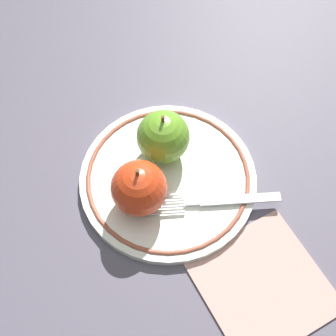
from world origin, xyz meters
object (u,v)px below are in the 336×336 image
Objects in this scene: napkin_folded at (263,284)px; apple_second_whole at (163,137)px; plate at (168,178)px; fork at (211,201)px; apple_red_whole at (137,185)px.

apple_second_whole is at bearing 179.46° from napkin_folded.
plate is 0.06m from apple_second_whole.
napkin_folded is (0.11, -0.01, -0.01)m from fork.
apple_red_whole reaches higher than plate.
apple_red_whole is 0.45× the size of fork.
plate is at bearing -38.47° from fork.
apple_red_whole is at bearing -58.31° from apple_second_whole.
napkin_folded is (0.17, 0.06, -0.05)m from apple_red_whole.
fork is 0.12m from napkin_folded.
plate is 1.35× the size of fork.
apple_second_whole is at bearing 121.69° from apple_red_whole.
apple_red_whole is 0.08m from apple_second_whole.
plate is 0.18m from napkin_folded.
apple_second_whole reaches higher than napkin_folded.
fork is at bearing 21.24° from plate.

